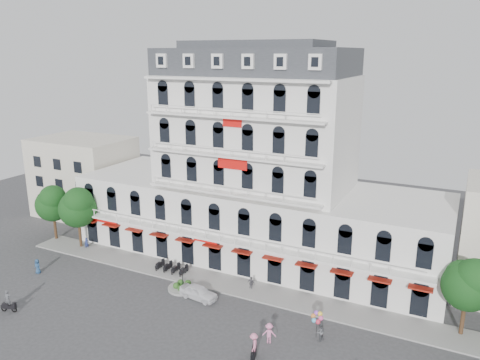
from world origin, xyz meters
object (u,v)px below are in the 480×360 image
parked_car (198,292)px  balloon_vendor (319,326)px  rider_west (8,302)px  rider_center (254,345)px

parked_car → balloon_vendor: size_ratio=1.70×
rider_west → rider_center: (24.51, 4.04, 0.20)m
rider_west → rider_center: bearing=-7.9°
rider_center → balloon_vendor: 6.42m
rider_west → rider_center: size_ratio=0.98×
parked_car → balloon_vendor: balloon_vendor is taller
parked_car → rider_west: (-15.28, -10.45, 0.35)m
rider_center → balloon_vendor: balloon_vendor is taller
parked_car → rider_west: size_ratio=1.81×
rider_center → balloon_vendor: bearing=124.4°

